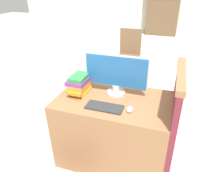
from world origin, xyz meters
name	(u,v)px	position (x,y,z in m)	size (l,w,h in m)	color
desk	(113,130)	(0.00, 0.34, 0.39)	(1.12, 0.68, 0.77)	#8C603D
carrel_divider	(172,125)	(0.58, 0.36, 0.58)	(0.07, 0.72, 1.14)	maroon
monitor	(116,74)	(-0.01, 0.46, 0.99)	(0.64, 0.19, 0.41)	#B7B7BC
keyboard	(104,107)	(-0.03, 0.17, 0.78)	(0.34, 0.14, 0.02)	#2D2D2D
mouse	(130,109)	(0.20, 0.19, 0.79)	(0.05, 0.09, 0.03)	silver
book_stack	(80,84)	(-0.37, 0.36, 0.87)	(0.19, 0.28, 0.19)	gold
far_chair	(129,52)	(-0.37, 2.58, 0.52)	(0.44, 0.44, 0.97)	brown
bookshelf_far	(163,7)	(-0.08, 6.52, 0.98)	(1.13, 0.32, 1.97)	brown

